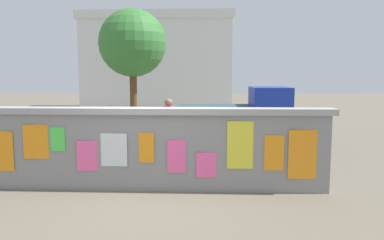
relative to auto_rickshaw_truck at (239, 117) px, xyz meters
The scene contains 9 objects.
ground 3.72m from the auto_rickshaw_truck, 124.23° to the left, with size 60.00×60.00×0.00m, color #6B6051.
poster_wall 5.41m from the auto_rickshaw_truck, 112.01° to the right, with size 6.94×0.42×1.62m.
auto_rickshaw_truck is the anchor object (origin of this frame).
motorcycle 4.33m from the auto_rickshaw_truck, 164.98° to the right, with size 1.90×0.56×0.87m.
bicycle_near 4.55m from the auto_rickshaw_truck, 119.44° to the right, with size 1.66×0.59×0.95m.
bicycle_far 5.44m from the auto_rickshaw_truck, 143.00° to the right, with size 1.66×0.58×0.95m.
person_walking 3.00m from the auto_rickshaw_truck, 132.82° to the right, with size 0.42×0.42×1.62m.
tree_roadside 7.23m from the auto_rickshaw_truck, 131.33° to the left, with size 3.05×3.05×5.18m.
building_background 13.60m from the auto_rickshaw_truck, 108.46° to the left, with size 9.59×4.40×6.05m.
Camera 1 is at (1.08, -7.28, 2.27)m, focal length 35.71 mm.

